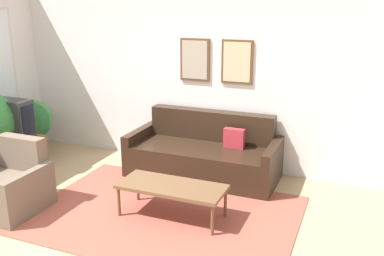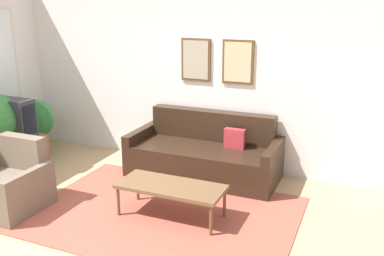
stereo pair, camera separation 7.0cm
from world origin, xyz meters
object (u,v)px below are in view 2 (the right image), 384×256
at_px(couch, 205,155).
at_px(tv, 14,118).
at_px(coffee_table, 171,188).
at_px(armchair, 10,186).

distance_m(couch, tv, 2.70).
relative_size(coffee_table, tv, 2.09).
height_order(couch, coffee_table, couch).
bearing_deg(couch, armchair, -133.70).
bearing_deg(tv, armchair, -50.29).
xyz_separation_m(couch, coffee_table, (0.09, -1.27, 0.06)).
xyz_separation_m(couch, armchair, (-1.74, -1.82, -0.02)).
bearing_deg(armchair, coffee_table, 12.52).
height_order(coffee_table, tv, tv).
xyz_separation_m(couch, tv, (-2.49, -0.90, 0.50)).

